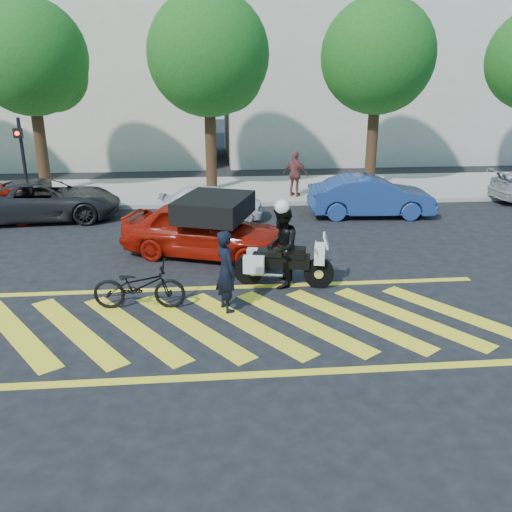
{
  "coord_description": "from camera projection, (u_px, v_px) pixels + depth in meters",
  "views": [
    {
      "loc": [
        -0.2,
        -9.65,
        4.79
      ],
      "look_at": [
        0.78,
        1.04,
        1.05
      ],
      "focal_mm": 38.0,
      "sensor_mm": 36.0,
      "label": 1
    }
  ],
  "objects": [
    {
      "name": "building_right",
      "position": [
        373.0,
        54.0,
        29.38
      ],
      "size": [
        16.0,
        8.0,
        11.0
      ],
      "primitive_type": "cube",
      "color": "beige",
      "rests_on": "ground"
    },
    {
      "name": "officer_bike",
      "position": [
        226.0,
        271.0,
        11.04
      ],
      "size": [
        0.61,
        0.74,
        1.73
      ],
      "primitive_type": "imported",
      "rotation": [
        0.0,
        0.0,
        1.94
      ],
      "color": "black",
      "rests_on": "ground"
    },
    {
      "name": "red_convertible",
      "position": [
        204.0,
        229.0,
        14.34
      ],
      "size": [
        4.67,
        3.14,
        1.48
      ],
      "primitive_type": "imported",
      "rotation": [
        0.0,
        0.0,
        1.22
      ],
      "color": "#971206",
      "rests_on": "ground"
    },
    {
      "name": "bicycle",
      "position": [
        139.0,
        286.0,
        11.26
      ],
      "size": [
        1.94,
        0.78,
        1.0
      ],
      "primitive_type": "imported",
      "rotation": [
        0.0,
        0.0,
        1.51
      ],
      "color": "black",
      "rests_on": "ground"
    },
    {
      "name": "building_left",
      "position": [
        52.0,
        63.0,
        28.08
      ],
      "size": [
        16.0,
        8.0,
        10.0
      ],
      "primitive_type": "cube",
      "color": "beige",
      "rests_on": "ground"
    },
    {
      "name": "police_motorcycle",
      "position": [
        282.0,
        263.0,
        12.42
      ],
      "size": [
        2.3,
        0.99,
        1.03
      ],
      "rotation": [
        0.0,
        0.0,
        -0.23
      ],
      "color": "black",
      "rests_on": "ground"
    },
    {
      "name": "sidewalk",
      "position": [
        212.0,
        191.0,
        21.93
      ],
      "size": [
        60.0,
        5.0,
        0.15
      ],
      "primitive_type": "cube",
      "color": "#9E998E",
      "rests_on": "ground"
    },
    {
      "name": "tree_center",
      "position": [
        212.0,
        59.0,
        20.34
      ],
      "size": [
        4.6,
        4.6,
        7.56
      ],
      "color": "black",
      "rests_on": "ground"
    },
    {
      "name": "parked_right",
      "position": [
        371.0,
        196.0,
        18.23
      ],
      "size": [
        4.25,
        1.71,
        1.37
      ],
      "primitive_type": "imported",
      "rotation": [
        0.0,
        0.0,
        1.51
      ],
      "color": "navy",
      "rests_on": "ground"
    },
    {
      "name": "parked_mid_left",
      "position": [
        46.0,
        200.0,
        17.86
      ],
      "size": [
        4.87,
        2.46,
        1.32
      ],
      "primitive_type": "imported",
      "rotation": [
        0.0,
        0.0,
        1.63
      ],
      "color": "black",
      "rests_on": "ground"
    },
    {
      "name": "tree_right",
      "position": [
        380.0,
        61.0,
        20.92
      ],
      "size": [
        4.4,
        4.4,
        7.41
      ],
      "color": "black",
      "rests_on": "ground"
    },
    {
      "name": "crosswalk",
      "position": [
        219.0,
        325.0,
        10.66
      ],
      "size": [
        12.33,
        4.0,
        0.01
      ],
      "color": "yellow",
      "rests_on": "ground"
    },
    {
      "name": "tree_left",
      "position": [
        34.0,
        62.0,
        19.82
      ],
      "size": [
        4.2,
        4.2,
        7.26
      ],
      "color": "black",
      "rests_on": "ground"
    },
    {
      "name": "ground",
      "position": [
        221.0,
        325.0,
        10.67
      ],
      "size": [
        90.0,
        90.0,
        0.0
      ],
      "primitive_type": "plane",
      "color": "black",
      "rests_on": "ground"
    },
    {
      "name": "parked_mid_right",
      "position": [
        210.0,
        203.0,
        17.8
      ],
      "size": [
        3.57,
        1.62,
        1.19
      ],
      "primitive_type": "imported",
      "rotation": [
        0.0,
        0.0,
        1.51
      ],
      "color": "silver",
      "rests_on": "ground"
    },
    {
      "name": "officer_moto",
      "position": [
        281.0,
        247.0,
        12.28
      ],
      "size": [
        0.91,
        1.06,
        1.89
      ],
      "primitive_type": "imported",
      "rotation": [
        0.0,
        0.0,
        -1.8
      ],
      "color": "black",
      "rests_on": "ground"
    },
    {
      "name": "signal_pole",
      "position": [
        23.0,
        156.0,
        18.63
      ],
      "size": [
        0.28,
        0.43,
        3.2
      ],
      "color": "black",
      "rests_on": "ground"
    },
    {
      "name": "pedestrian_right",
      "position": [
        295.0,
        174.0,
        20.4
      ],
      "size": [
        1.05,
        0.88,
        1.68
      ],
      "primitive_type": "imported",
      "rotation": [
        0.0,
        0.0,
        2.56
      ],
      "color": "brown",
      "rests_on": "sidewalk"
    }
  ]
}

